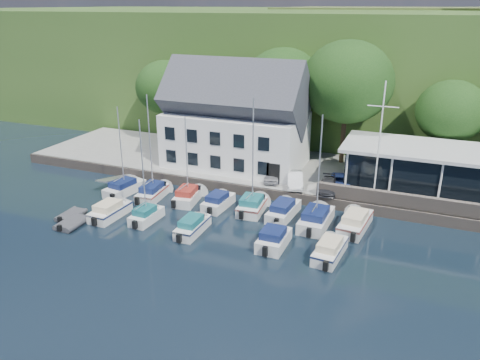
{
  "coord_description": "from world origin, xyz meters",
  "views": [
    {
      "loc": [
        11.21,
        -27.05,
        17.1
      ],
      "look_at": [
        -3.47,
        9.0,
        2.31
      ],
      "focal_mm": 35.0,
      "sensor_mm": 36.0,
      "label": 1
    }
  ],
  "objects_px": {
    "club_pavilion": "(417,168)",
    "flagpole": "(379,143)",
    "harbor_building": "(236,124)",
    "boat_r1_0": "(121,151)",
    "boat_r2_4": "(330,248)",
    "car_dgrey": "(328,186)",
    "boat_r1_1": "(151,153)",
    "car_silver": "(272,175)",
    "boat_r2_3": "(274,237)",
    "boat_r1_3": "(218,200)",
    "dinghy_1": "(72,222)",
    "boat_r1_7": "(355,220)",
    "car_blue": "(340,182)",
    "boat_r1_2": "(187,156)",
    "boat_r2_1": "(143,175)",
    "boat_r2_2": "(193,224)",
    "dinghy_0": "(71,214)",
    "boat_r1_5": "(284,209)",
    "boat_r1_4": "(253,163)",
    "car_white": "(295,179)",
    "boat_r1_6": "(319,171)",
    "boat_r2_0": "(110,209)"
  },
  "relations": [
    {
      "from": "club_pavilion",
      "to": "flagpole",
      "type": "bearing_deg",
      "value": -128.12
    },
    {
      "from": "harbor_building",
      "to": "boat_r1_0",
      "type": "relative_size",
      "value": 1.71
    },
    {
      "from": "boat_r2_4",
      "to": "harbor_building",
      "type": "bearing_deg",
      "value": 138.28
    },
    {
      "from": "car_dgrey",
      "to": "boat_r1_1",
      "type": "distance_m",
      "value": 16.37
    },
    {
      "from": "car_silver",
      "to": "boat_r2_3",
      "type": "height_order",
      "value": "car_silver"
    },
    {
      "from": "boat_r1_0",
      "to": "boat_r1_3",
      "type": "xyz_separation_m",
      "value": [
        9.73,
        0.29,
        -3.51
      ]
    },
    {
      "from": "boat_r2_4",
      "to": "dinghy_1",
      "type": "height_order",
      "value": "boat_r2_4"
    },
    {
      "from": "club_pavilion",
      "to": "boat_r1_7",
      "type": "bearing_deg",
      "value": -115.93
    },
    {
      "from": "car_blue",
      "to": "boat_r1_2",
      "type": "distance_m",
      "value": 14.33
    },
    {
      "from": "boat_r1_3",
      "to": "boat_r2_1",
      "type": "height_order",
      "value": "boat_r2_1"
    },
    {
      "from": "boat_r1_1",
      "to": "boat_r2_2",
      "type": "distance_m",
      "value": 9.11
    },
    {
      "from": "car_silver",
      "to": "dinghy_0",
      "type": "distance_m",
      "value": 18.59
    },
    {
      "from": "car_blue",
      "to": "dinghy_0",
      "type": "bearing_deg",
      "value": -156.22
    },
    {
      "from": "boat_r1_3",
      "to": "boat_r1_7",
      "type": "relative_size",
      "value": 0.79
    },
    {
      "from": "boat_r1_1",
      "to": "boat_r1_7",
      "type": "bearing_deg",
      "value": -3.63
    },
    {
      "from": "boat_r1_3",
      "to": "boat_r1_5",
      "type": "xyz_separation_m",
      "value": [
        5.92,
        0.37,
        0.02
      ]
    },
    {
      "from": "club_pavilion",
      "to": "car_blue",
      "type": "bearing_deg",
      "value": -160.91
    },
    {
      "from": "harbor_building",
      "to": "dinghy_0",
      "type": "relative_size",
      "value": 5.3
    },
    {
      "from": "boat_r2_2",
      "to": "boat_r2_3",
      "type": "relative_size",
      "value": 1.12
    },
    {
      "from": "boat_r1_4",
      "to": "boat_r2_2",
      "type": "distance_m",
      "value": 7.31
    },
    {
      "from": "club_pavilion",
      "to": "boat_r1_1",
      "type": "xyz_separation_m",
      "value": [
        -22.49,
        -8.73,
        1.37
      ]
    },
    {
      "from": "car_silver",
      "to": "car_white",
      "type": "xyz_separation_m",
      "value": [
        2.4,
        -0.55,
        0.06
      ]
    },
    {
      "from": "car_white",
      "to": "car_dgrey",
      "type": "bearing_deg",
      "value": -21.49
    },
    {
      "from": "boat_r1_2",
      "to": "dinghy_0",
      "type": "height_order",
      "value": "boat_r1_2"
    },
    {
      "from": "boat_r1_6",
      "to": "boat_r1_4",
      "type": "bearing_deg",
      "value": 175.7
    },
    {
      "from": "car_silver",
      "to": "boat_r1_2",
      "type": "distance_m",
      "value": 8.78
    },
    {
      "from": "club_pavilion",
      "to": "car_white",
      "type": "distance_m",
      "value": 11.03
    },
    {
      "from": "car_blue",
      "to": "boat_r2_4",
      "type": "height_order",
      "value": "car_blue"
    },
    {
      "from": "car_white",
      "to": "dinghy_0",
      "type": "bearing_deg",
      "value": -161.44
    },
    {
      "from": "boat_r1_3",
      "to": "boat_r1_7",
      "type": "distance_m",
      "value": 11.97
    },
    {
      "from": "flagpole",
      "to": "dinghy_0",
      "type": "relative_size",
      "value": 3.79
    },
    {
      "from": "flagpole",
      "to": "boat_r2_3",
      "type": "height_order",
      "value": "flagpole"
    },
    {
      "from": "flagpole",
      "to": "boat_r2_2",
      "type": "bearing_deg",
      "value": -142.72
    },
    {
      "from": "flagpole",
      "to": "dinghy_0",
      "type": "distance_m",
      "value": 26.6
    },
    {
      "from": "boat_r1_5",
      "to": "boat_r2_0",
      "type": "relative_size",
      "value": 1.12
    },
    {
      "from": "boat_r2_2",
      "to": "dinghy_0",
      "type": "height_order",
      "value": "boat_r2_2"
    },
    {
      "from": "car_silver",
      "to": "boat_r1_0",
      "type": "relative_size",
      "value": 0.42
    },
    {
      "from": "boat_r2_0",
      "to": "boat_r1_4",
      "type": "bearing_deg",
      "value": 29.04
    },
    {
      "from": "club_pavilion",
      "to": "boat_r1_0",
      "type": "distance_m",
      "value": 27.15
    },
    {
      "from": "boat_r1_4",
      "to": "boat_r1_5",
      "type": "height_order",
      "value": "boat_r1_4"
    },
    {
      "from": "boat_r2_0",
      "to": "boat_r1_7",
      "type": "bearing_deg",
      "value": 17.6
    },
    {
      "from": "flagpole",
      "to": "boat_r1_7",
      "type": "xyz_separation_m",
      "value": [
        -0.82,
        -4.15,
        -5.39
      ]
    },
    {
      "from": "boat_r2_0",
      "to": "boat_r1_5",
      "type": "bearing_deg",
      "value": 24.31
    },
    {
      "from": "car_silver",
      "to": "dinghy_0",
      "type": "xyz_separation_m",
      "value": [
        -13.77,
        -12.42,
        -1.28
      ]
    },
    {
      "from": "boat_r2_0",
      "to": "car_blue",
      "type": "bearing_deg",
      "value": 35.58
    },
    {
      "from": "boat_r2_1",
      "to": "boat_r1_1",
      "type": "bearing_deg",
      "value": 117.99
    },
    {
      "from": "car_silver",
      "to": "car_white",
      "type": "height_order",
      "value": "car_white"
    },
    {
      "from": "harbor_building",
      "to": "dinghy_0",
      "type": "bearing_deg",
      "value": -118.8
    },
    {
      "from": "boat_r1_5",
      "to": "boat_r1_1",
      "type": "bearing_deg",
      "value": -173.11
    },
    {
      "from": "boat_r1_6",
      "to": "boat_r2_2",
      "type": "xyz_separation_m",
      "value": [
        -8.76,
        -4.89,
        -4.08
      ]
    }
  ]
}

